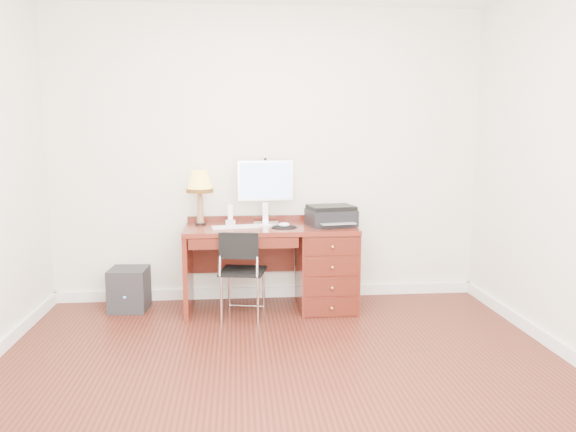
{
  "coord_description": "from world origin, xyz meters",
  "views": [
    {
      "loc": [
        -0.29,
        -3.48,
        1.57
      ],
      "look_at": [
        0.14,
        1.2,
        0.87
      ],
      "focal_mm": 35.0,
      "sensor_mm": 36.0,
      "label": 1
    }
  ],
  "objects": [
    {
      "name": "printer",
      "position": [
        0.54,
        1.38,
        0.84
      ],
      "size": [
        0.45,
        0.38,
        0.18
      ],
      "rotation": [
        0.0,
        0.0,
        0.18
      ],
      "color": "black",
      "rests_on": "desk"
    },
    {
      "name": "room_shell",
      "position": [
        0.0,
        0.63,
        0.05
      ],
      "size": [
        4.0,
        4.0,
        4.0
      ],
      "color": "silver",
      "rests_on": "ground"
    },
    {
      "name": "desk",
      "position": [
        0.32,
        1.4,
        0.41
      ],
      "size": [
        1.5,
        0.67,
        0.75
      ],
      "color": "maroon",
      "rests_on": "ground"
    },
    {
      "name": "ground",
      "position": [
        0.0,
        0.0,
        0.0
      ],
      "size": [
        4.0,
        4.0,
        0.0
      ],
      "primitive_type": "plane",
      "color": "#3B140D",
      "rests_on": "ground"
    },
    {
      "name": "phone",
      "position": [
        -0.35,
        1.51,
        0.8
      ],
      "size": [
        0.09,
        0.09,
        0.18
      ],
      "rotation": [
        0.0,
        0.0,
        0.03
      ],
      "color": "white",
      "rests_on": "desk"
    },
    {
      "name": "keyboard",
      "position": [
        -0.31,
        1.35,
        0.76
      ],
      "size": [
        0.43,
        0.19,
        0.02
      ],
      "primitive_type": "cube",
      "rotation": [
        0.0,
        0.0,
        0.18
      ],
      "color": "white",
      "rests_on": "desk"
    },
    {
      "name": "monitor",
      "position": [
        -0.03,
        1.54,
        1.11
      ],
      "size": [
        0.5,
        0.17,
        0.57
      ],
      "rotation": [
        0.0,
        0.0,
        0.06
      ],
      "color": "silver",
      "rests_on": "desk"
    },
    {
      "name": "pen_cup",
      "position": [
        0.37,
        1.53,
        0.8
      ],
      "size": [
        0.07,
        0.07,
        0.09
      ],
      "primitive_type": "cylinder",
      "color": "black",
      "rests_on": "desk"
    },
    {
      "name": "chair",
      "position": [
        -0.25,
        1.1,
        0.47
      ],
      "size": [
        0.42,
        0.43,
        0.77
      ],
      "rotation": [
        0.0,
        0.0,
        -0.19
      ],
      "color": "black",
      "rests_on": "ground"
    },
    {
      "name": "mouse_pad",
      "position": [
        0.11,
        1.31,
        0.76
      ],
      "size": [
        0.23,
        0.23,
        0.05
      ],
      "color": "black",
      "rests_on": "desk"
    },
    {
      "name": "leg_lamp",
      "position": [
        -0.62,
        1.53,
        1.11
      ],
      "size": [
        0.24,
        0.24,
        0.49
      ],
      "color": "black",
      "rests_on": "desk"
    },
    {
      "name": "equipment_box",
      "position": [
        -1.26,
        1.47,
        0.19
      ],
      "size": [
        0.34,
        0.34,
        0.38
      ],
      "primitive_type": "cube",
      "rotation": [
        0.0,
        0.0,
        -0.06
      ],
      "color": "black",
      "rests_on": "ground"
    }
  ]
}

